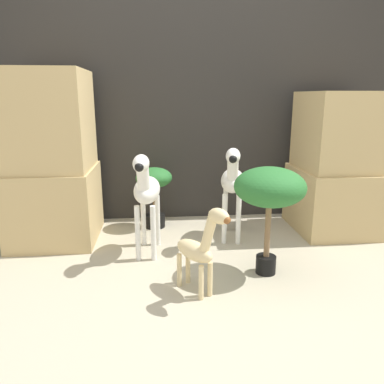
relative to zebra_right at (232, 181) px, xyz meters
name	(u,v)px	position (x,y,z in m)	size (l,w,h in m)	color
ground_plane	(219,296)	(-0.24, -0.86, -0.47)	(14.00, 14.00, 0.00)	#B2A88E
wall_back	(193,95)	(-0.24, 0.63, 0.63)	(6.40, 0.08, 2.20)	#2D2B28
rock_pillar_left	(52,161)	(-1.36, 0.14, 0.15)	(0.62, 0.67, 1.28)	tan
rock_pillar_right	(336,166)	(0.88, 0.14, 0.07)	(0.62, 0.67, 1.13)	tan
zebra_right	(232,181)	(0.00, 0.00, 0.00)	(0.25, 0.54, 0.74)	white
zebra_left	(146,190)	(-0.65, -0.24, 0.00)	(0.22, 0.53, 0.74)	white
giraffe_figurine	(200,246)	(-0.34, -0.82, -0.18)	(0.30, 0.39, 0.54)	beige
potted_palm_front	(270,190)	(0.11, -0.60, 0.07)	(0.43, 0.43, 0.68)	black
potted_palm_back	(154,185)	(-0.60, 0.34, -0.10)	(0.30, 0.30, 0.52)	black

